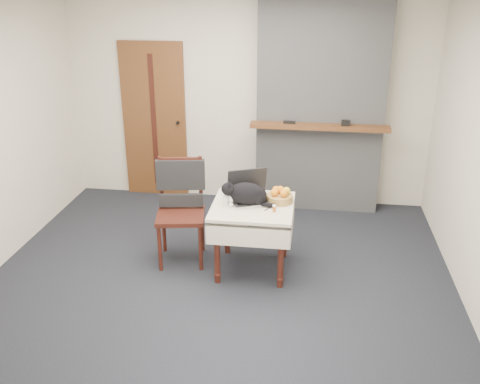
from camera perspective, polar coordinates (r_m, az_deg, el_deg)
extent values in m
plane|color=black|center=(5.35, -2.01, -8.73)|extent=(4.50, 4.50, 0.00)
cube|color=beige|center=(6.73, 0.77, 9.77)|extent=(4.50, 0.02, 2.60)
cube|color=brown|center=(7.02, -9.12, 7.51)|extent=(0.82, 0.05, 2.00)
cube|color=#37150F|center=(6.99, -9.18, 7.44)|extent=(0.06, 0.01, 1.70)
cylinder|color=black|center=(6.89, -6.65, 7.36)|extent=(0.04, 0.06, 0.04)
cube|color=gray|center=(6.53, 8.57, 9.14)|extent=(1.50, 0.30, 2.60)
cube|color=brown|center=(6.35, 8.46, 6.90)|extent=(1.62, 0.18, 0.05)
cube|color=black|center=(6.34, 5.30, 7.41)|extent=(0.14, 0.04, 0.03)
cube|color=black|center=(6.34, 11.22, 7.23)|extent=(0.10, 0.07, 0.06)
cylinder|color=#37150F|center=(5.07, -2.46, -6.48)|extent=(0.06, 0.06, 0.64)
sphere|color=#37150F|center=(5.19, -2.41, -8.80)|extent=(0.07, 0.07, 0.07)
cylinder|color=#37150F|center=(5.01, 4.37, -6.92)|extent=(0.06, 0.06, 0.64)
sphere|color=#37150F|center=(5.13, 4.29, -9.27)|extent=(0.07, 0.07, 0.07)
cylinder|color=#37150F|center=(5.59, -1.37, -3.55)|extent=(0.06, 0.06, 0.64)
sphere|color=#37150F|center=(5.70, -1.35, -5.72)|extent=(0.07, 0.07, 0.07)
cylinder|color=#37150F|center=(5.54, 4.79, -3.91)|extent=(0.06, 0.06, 0.64)
sphere|color=#37150F|center=(5.65, 4.71, -6.10)|extent=(0.07, 0.07, 0.07)
cube|color=beige|center=(5.14, 1.37, -1.69)|extent=(0.78, 0.78, 0.06)
cube|color=beige|center=(4.84, 0.83, -4.71)|extent=(0.78, 0.01, 0.22)
cube|color=beige|center=(5.53, 1.82, -1.12)|extent=(0.78, 0.01, 0.22)
cube|color=beige|center=(5.24, -2.83, -2.55)|extent=(0.01, 0.78, 0.22)
cube|color=beige|center=(5.16, 5.61, -3.03)|extent=(0.01, 0.78, 0.22)
cube|color=#B7B7BC|center=(5.18, 1.28, -1.00)|extent=(0.48, 0.42, 0.02)
cube|color=black|center=(5.17, 1.28, -0.85)|extent=(0.38, 0.31, 0.00)
cube|color=black|center=(5.27, 0.74, 1.16)|extent=(0.39, 0.23, 0.27)
cube|color=#AECFFF|center=(5.27, 0.75, 1.15)|extent=(0.36, 0.20, 0.24)
ellipsoid|color=black|center=(5.09, 0.68, -0.20)|extent=(0.38, 0.26, 0.22)
ellipsoid|color=black|center=(5.10, 1.86, -0.40)|extent=(0.21, 0.23, 0.18)
sphere|color=black|center=(5.06, -1.30, 0.32)|extent=(0.15, 0.15, 0.13)
ellipsoid|color=white|center=(5.07, -1.77, -0.03)|extent=(0.07, 0.08, 0.06)
ellipsoid|color=white|center=(5.10, -0.93, -0.67)|extent=(0.07, 0.08, 0.09)
cone|color=black|center=(5.00, -1.17, 0.83)|extent=(0.05, 0.06, 0.05)
cone|color=black|center=(5.07, -1.20, 1.14)|extent=(0.05, 0.06, 0.05)
cylinder|color=black|center=(5.07, 2.76, -1.37)|extent=(0.19, 0.07, 0.04)
sphere|color=white|center=(5.08, -0.97, -1.36)|extent=(0.04, 0.04, 0.04)
sphere|color=white|center=(5.16, -1.00, -0.98)|extent=(0.04, 0.04, 0.04)
cylinder|color=white|center=(5.15, -1.48, -0.80)|extent=(0.07, 0.07, 0.08)
cylinder|color=#A44C14|center=(4.98, 3.67, -1.83)|extent=(0.03, 0.03, 0.06)
cylinder|color=white|center=(4.96, 3.68, -1.47)|extent=(0.03, 0.03, 0.01)
cylinder|color=#A07940|center=(5.20, 4.26, -0.68)|extent=(0.25, 0.25, 0.07)
sphere|color=orange|center=(5.14, 3.69, -0.06)|extent=(0.07, 0.07, 0.07)
sphere|color=orange|center=(5.13, 4.70, -0.15)|extent=(0.07, 0.07, 0.07)
sphere|color=orange|center=(5.22, 4.32, 0.25)|extent=(0.07, 0.07, 0.07)
sphere|color=yellow|center=(5.19, 4.97, 0.13)|extent=(0.07, 0.07, 0.07)
sphere|color=orange|center=(5.21, 3.87, 0.23)|extent=(0.07, 0.07, 0.07)
cube|color=black|center=(5.13, 3.57, -1.37)|extent=(0.11, 0.11, 0.01)
cube|color=#37150F|center=(5.40, -6.35, -2.53)|extent=(0.54, 0.54, 0.04)
cylinder|color=#37150F|center=(5.35, -8.56, -5.90)|extent=(0.04, 0.04, 0.50)
cylinder|color=#37150F|center=(5.32, -4.22, -5.89)|extent=(0.04, 0.04, 0.50)
cylinder|color=#37150F|center=(5.71, -8.12, -3.99)|extent=(0.04, 0.04, 0.50)
cylinder|color=#37150F|center=(5.68, -4.06, -3.97)|extent=(0.04, 0.04, 0.50)
cylinder|color=#37150F|center=(5.50, -8.41, 0.98)|extent=(0.04, 0.04, 0.56)
cylinder|color=#37150F|center=(5.46, -4.21, 1.04)|extent=(0.04, 0.04, 0.56)
cube|color=#37150F|center=(5.44, -6.37, 2.11)|extent=(0.40, 0.10, 0.31)
cube|color=black|center=(5.43, -6.37, 1.85)|extent=(0.50, 0.15, 0.31)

